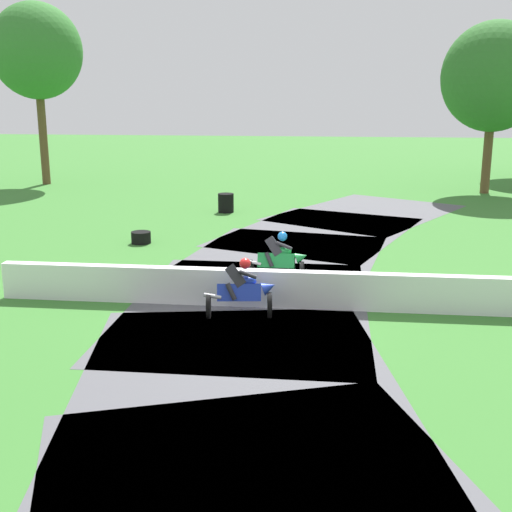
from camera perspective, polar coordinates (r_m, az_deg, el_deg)
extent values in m
plane|color=#38752D|center=(16.08, -0.68, -4.28)|extent=(120.00, 120.00, 0.00)
cube|color=#515156|center=(28.59, 9.55, 3.72)|extent=(9.07, 10.01, 0.01)
cube|color=#515156|center=(24.53, 5.56, 2.13)|extent=(8.20, 9.72, 0.01)
cube|color=#515156|center=(20.33, 2.02, -0.32)|extent=(7.07, 9.15, 0.01)
cube|color=#515156|center=(16.07, -0.68, -4.27)|extent=(5.74, 8.29, 0.01)
cube|color=#515156|center=(11.88, -1.57, -11.17)|extent=(7.00, 9.10, 0.01)
cube|color=white|center=(16.18, 18.43, -3.24)|extent=(22.97, 0.42, 0.90)
cylinder|color=black|center=(17.88, 3.97, -1.44)|extent=(0.11, 0.74, 0.74)
cylinder|color=black|center=(18.02, -0.48, -1.27)|extent=(0.11, 0.74, 0.74)
cube|color=#198438|center=(17.94, 1.77, -0.40)|extent=(1.01, 0.40, 0.46)
ellipsoid|color=#198438|center=(17.93, 2.37, 0.41)|extent=(0.45, 0.35, 0.31)
cone|color=#198438|center=(17.89, 3.95, -0.09)|extent=(0.40, 0.41, 0.47)
cylinder|color=#B2B2B7|center=(17.89, -0.19, -0.58)|extent=(0.41, 0.14, 0.18)
cube|color=#28282D|center=(17.96, 1.56, 0.83)|extent=(0.50, 0.44, 0.62)
sphere|color=#1E7FE0|center=(17.95, 2.29, 1.70)|extent=(0.26, 0.26, 0.26)
cylinder|color=#28282D|center=(18.11, 2.50, 0.86)|extent=(0.43, 0.16, 0.24)
cylinder|color=#28282D|center=(17.75, 2.40, 0.91)|extent=(0.43, 0.16, 0.24)
cylinder|color=#28282D|center=(18.14, 1.26, -0.33)|extent=(0.27, 0.22, 0.42)
cylinder|color=#28282D|center=(17.78, 1.14, -0.30)|extent=(0.27, 0.22, 0.42)
cylinder|color=black|center=(15.17, 1.19, -4.28)|extent=(0.18, 0.75, 0.75)
cylinder|color=black|center=(15.19, -4.11, -4.29)|extent=(0.18, 0.75, 0.75)
cube|color=#1E38B2|center=(15.16, -1.47, -3.16)|extent=(1.04, 0.50, 0.46)
ellipsoid|color=#1E38B2|center=(15.16, -0.79, -2.17)|extent=(0.48, 0.39, 0.31)
cone|color=#1E38B2|center=(15.16, 1.10, -2.70)|extent=(0.43, 0.44, 0.48)
cylinder|color=#B2B2B7|center=(15.06, -3.76, -3.47)|extent=(0.42, 0.14, 0.18)
cube|color=#28282D|center=(15.16, -1.77, -1.72)|extent=(0.54, 0.43, 0.63)
sphere|color=red|center=(15.16, -0.95, -0.65)|extent=(0.26, 0.26, 0.26)
cylinder|color=#28282D|center=(15.34, -0.72, -1.63)|extent=(0.43, 0.12, 0.24)
cylinder|color=#28282D|center=(14.98, -0.72, -1.60)|extent=(0.43, 0.12, 0.24)
cylinder|color=#28282D|center=(15.34, -2.13, -3.08)|extent=(0.29, 0.21, 0.42)
cylinder|color=#28282D|center=(14.98, -2.17, -3.09)|extent=(0.29, 0.21, 0.42)
cylinder|color=black|center=(28.29, -2.61, 3.99)|extent=(0.67, 0.67, 0.20)
cylinder|color=black|center=(28.26, -2.61, 4.39)|extent=(0.67, 0.67, 0.20)
cylinder|color=black|center=(28.23, -2.61, 4.79)|extent=(0.67, 0.67, 0.20)
cylinder|color=black|center=(28.20, -2.62, 5.19)|extent=(0.67, 0.67, 0.20)
cylinder|color=black|center=(22.84, -9.87, 1.34)|extent=(0.66, 0.66, 0.20)
cylinder|color=black|center=(22.80, -9.89, 1.83)|extent=(0.66, 0.66, 0.20)
cylinder|color=black|center=(17.79, -15.95, -2.67)|extent=(0.64, 0.64, 0.20)
cylinder|color=black|center=(17.74, -15.99, -2.05)|extent=(0.64, 0.64, 0.20)
cylinder|color=brown|center=(35.34, 19.29, 8.00)|extent=(0.44, 0.44, 3.55)
ellipsoid|color=#2D6B28|center=(35.19, 19.82, 14.34)|extent=(5.04, 5.04, 5.29)
cylinder|color=brown|center=(38.41, -17.86, 9.66)|extent=(0.44, 0.44, 5.04)
ellipsoid|color=#33752D|center=(38.38, -18.39, 16.43)|extent=(4.78, 4.78, 5.02)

